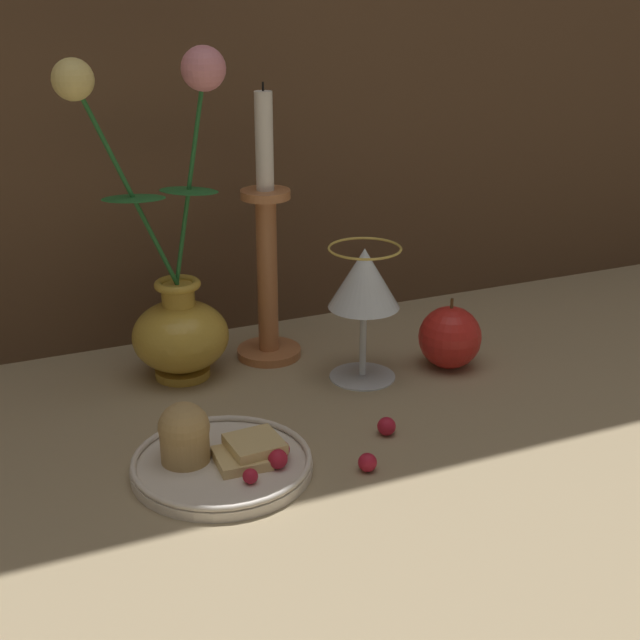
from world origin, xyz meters
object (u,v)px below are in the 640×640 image
Objects in this scene: plate_with_pastries at (215,455)px; apple_beside_vase at (450,337)px; candlestick at (267,261)px; wine_glass at (364,284)px; vase at (176,298)px.

plate_with_pastries is 0.36m from apple_beside_vase.
plate_with_pastries is at bearing -160.24° from apple_beside_vase.
candlestick reaches higher than plate_with_pastries.
wine_glass is at bearing -52.25° from candlestick.
plate_with_pastries is 0.30m from candlestick.
plate_with_pastries is 0.28m from wine_glass.
vase reaches higher than apple_beside_vase.
vase is 0.24m from plate_with_pastries.
vase is 1.13× the size of candlestick.
wine_glass is 0.14m from apple_beside_vase.
plate_with_pastries is (-0.03, -0.22, -0.08)m from vase.
apple_beside_vase is at bearing -6.97° from wine_glass.
plate_with_pastries is at bearing -96.65° from vase.
apple_beside_vase is at bearing 19.76° from plate_with_pastries.
candlestick is at bearing 127.75° from wine_glass.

